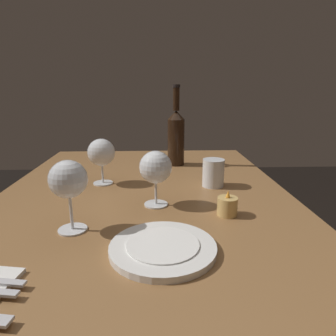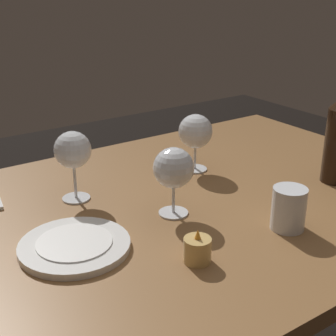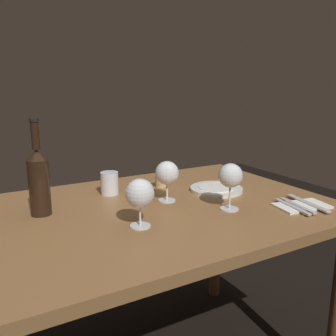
{
  "view_description": "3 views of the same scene",
  "coord_description": "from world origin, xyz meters",
  "px_view_note": "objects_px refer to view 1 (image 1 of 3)",
  "views": [
    {
      "loc": [
        0.86,
        0.04,
        1.06
      ],
      "look_at": [
        0.05,
        0.07,
        0.84
      ],
      "focal_mm": 32.18,
      "sensor_mm": 36.0,
      "label": 1
    },
    {
      "loc": [
        0.64,
        0.83,
        1.24
      ],
      "look_at": [
        0.07,
        0.01,
        0.84
      ],
      "focal_mm": 52.58,
      "sensor_mm": 36.0,
      "label": 2
    },
    {
      "loc": [
        -0.57,
        -1.11,
        1.18
      ],
      "look_at": [
        0.08,
        0.03,
        0.87
      ],
      "focal_mm": 38.93,
      "sensor_mm": 36.0,
      "label": 3
    }
  ],
  "objects_px": {
    "dinner_plate": "(163,248)",
    "water_tumbler": "(213,174)",
    "wine_bottle": "(176,136)",
    "votive_candle": "(227,207)",
    "wine_glass_centre": "(68,181)",
    "wine_glass_right": "(101,153)",
    "wine_glass_left": "(156,168)"
  },
  "relations": [
    {
      "from": "wine_glass_centre",
      "to": "dinner_plate",
      "type": "height_order",
      "value": "wine_glass_centre"
    },
    {
      "from": "water_tumbler",
      "to": "votive_candle",
      "type": "relative_size",
      "value": 1.36
    },
    {
      "from": "wine_glass_centre",
      "to": "dinner_plate",
      "type": "distance_m",
      "value": 0.25
    },
    {
      "from": "votive_candle",
      "to": "dinner_plate",
      "type": "height_order",
      "value": "votive_candle"
    },
    {
      "from": "wine_glass_centre",
      "to": "wine_bottle",
      "type": "bearing_deg",
      "value": 154.89
    },
    {
      "from": "dinner_plate",
      "to": "water_tumbler",
      "type": "bearing_deg",
      "value": 156.44
    },
    {
      "from": "wine_bottle",
      "to": "votive_candle",
      "type": "relative_size",
      "value": 4.89
    },
    {
      "from": "wine_glass_right",
      "to": "votive_candle",
      "type": "height_order",
      "value": "wine_glass_right"
    },
    {
      "from": "wine_glass_left",
      "to": "dinner_plate",
      "type": "height_order",
      "value": "wine_glass_left"
    },
    {
      "from": "wine_glass_right",
      "to": "dinner_plate",
      "type": "bearing_deg",
      "value": 23.7
    },
    {
      "from": "water_tumbler",
      "to": "dinner_plate",
      "type": "relative_size",
      "value": 0.42
    },
    {
      "from": "water_tumbler",
      "to": "dinner_plate",
      "type": "distance_m",
      "value": 0.44
    },
    {
      "from": "wine_glass_right",
      "to": "wine_glass_centre",
      "type": "xyz_separation_m",
      "value": [
        0.34,
        -0.01,
        0.01
      ]
    },
    {
      "from": "wine_bottle",
      "to": "wine_glass_left",
      "type": "bearing_deg",
      "value": -10.71
    },
    {
      "from": "wine_bottle",
      "to": "votive_candle",
      "type": "distance_m",
      "value": 0.54
    },
    {
      "from": "wine_glass_right",
      "to": "water_tumbler",
      "type": "xyz_separation_m",
      "value": [
        0.04,
        0.37,
        -0.07
      ]
    },
    {
      "from": "wine_glass_left",
      "to": "votive_candle",
      "type": "relative_size",
      "value": 2.31
    },
    {
      "from": "wine_glass_right",
      "to": "wine_bottle",
      "type": "bearing_deg",
      "value": 133.01
    },
    {
      "from": "wine_glass_right",
      "to": "dinner_plate",
      "type": "distance_m",
      "value": 0.49
    },
    {
      "from": "water_tumbler",
      "to": "dinner_plate",
      "type": "xyz_separation_m",
      "value": [
        0.4,
        -0.18,
        -0.03
      ]
    },
    {
      "from": "wine_bottle",
      "to": "dinner_plate",
      "type": "relative_size",
      "value": 1.51
    },
    {
      "from": "wine_bottle",
      "to": "water_tumbler",
      "type": "height_order",
      "value": "wine_bottle"
    },
    {
      "from": "wine_glass_centre",
      "to": "votive_candle",
      "type": "height_order",
      "value": "wine_glass_centre"
    },
    {
      "from": "wine_glass_left",
      "to": "wine_bottle",
      "type": "height_order",
      "value": "wine_bottle"
    },
    {
      "from": "wine_glass_left",
      "to": "wine_glass_centre",
      "type": "distance_m",
      "value": 0.24
    },
    {
      "from": "wine_glass_right",
      "to": "wine_glass_centre",
      "type": "bearing_deg",
      "value": -2.02
    },
    {
      "from": "water_tumbler",
      "to": "votive_candle",
      "type": "height_order",
      "value": "water_tumbler"
    },
    {
      "from": "wine_glass_centre",
      "to": "wine_bottle",
      "type": "height_order",
      "value": "wine_bottle"
    },
    {
      "from": "water_tumbler",
      "to": "wine_glass_right",
      "type": "bearing_deg",
      "value": -96.14
    },
    {
      "from": "wine_glass_right",
      "to": "wine_bottle",
      "type": "height_order",
      "value": "wine_bottle"
    },
    {
      "from": "wine_bottle",
      "to": "wine_glass_centre",
      "type": "bearing_deg",
      "value": -25.11
    },
    {
      "from": "wine_bottle",
      "to": "water_tumbler",
      "type": "relative_size",
      "value": 3.6
    }
  ]
}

